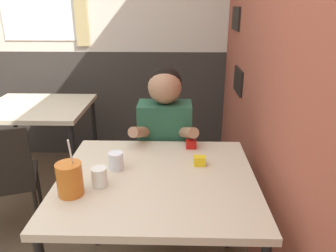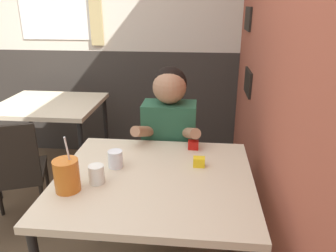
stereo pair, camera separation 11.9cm
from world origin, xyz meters
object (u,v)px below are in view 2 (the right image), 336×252
Objects in this scene: background_table at (50,112)px; cocktail_pitcher at (67,175)px; main_table at (155,188)px; person_seated at (169,150)px; chair_near_window at (12,170)px.

cocktail_pitcher is (0.69, -1.31, 0.16)m from background_table.
main_table is 0.57m from person_seated.
main_table is at bearing -91.96° from person_seated.
background_table is 1.49m from cocktail_pitcher.
chair_near_window is at bearing 157.38° from main_table.
main_table is 3.57× the size of cocktail_pitcher.
chair_near_window reaches higher than background_table.
main_table is at bearing -47.15° from background_table.
background_table is 1.23m from person_seated.
chair_near_window is 3.18× the size of cocktail_pitcher.
cocktail_pitcher reaches higher than chair_near_window.
background_table is (-1.07, 1.15, -0.02)m from main_table.
chair_near_window is (0.03, -0.72, -0.17)m from background_table.
person_seated is at bearing -28.25° from background_table.
cocktail_pitcher reaches higher than main_table.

